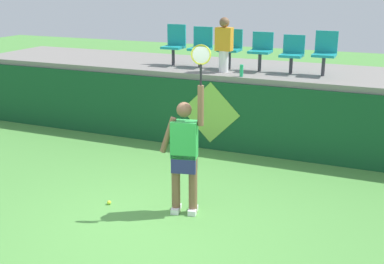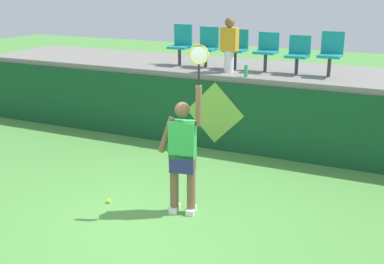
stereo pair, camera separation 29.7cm
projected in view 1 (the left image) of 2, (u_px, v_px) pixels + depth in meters
The scene contains 14 objects.
ground_plane at pixel (147, 226), 7.16m from camera, with size 40.00×40.00×0.00m, color #519342.
court_back_wall at pixel (230, 117), 10.15m from camera, with size 13.25×0.20×1.42m, color #144C28.
spectator_platform at pixel (249, 70), 10.95m from camera, with size 13.25×2.43×0.12m, color gray.
tennis_player at pixel (185, 152), 7.30m from camera, with size 0.74×0.34×2.53m.
tennis_ball at pixel (109, 202), 7.83m from camera, with size 0.07×0.07×0.07m, color #D1E533.
water_bottle at pixel (241, 71), 9.85m from camera, with size 0.07×0.07×0.24m, color #26B272.
stadium_chair_0 at pixel (175, 43), 11.12m from camera, with size 0.44×0.42×0.89m.
stadium_chair_1 at pixel (201, 45), 10.89m from camera, with size 0.44×0.42×0.86m.
stadium_chair_2 at pixel (231, 47), 10.63m from camera, with size 0.44×0.42×0.83m.
stadium_chair_3 at pixel (261, 49), 10.38m from camera, with size 0.44×0.42×0.80m.
stadium_chair_4 at pixel (292, 52), 10.14m from camera, with size 0.44×0.42×0.77m.
stadium_chair_5 at pixel (325, 51), 9.89m from camera, with size 0.44×0.42×0.87m.
spectator_0 at pixel (224, 44), 10.22m from camera, with size 0.34×0.20×1.11m.
wall_signage_mount at pixel (210, 149), 10.41m from camera, with size 1.27×0.01×1.42m.
Camera 1 is at (3.13, -5.69, 3.37)m, focal length 46.79 mm.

